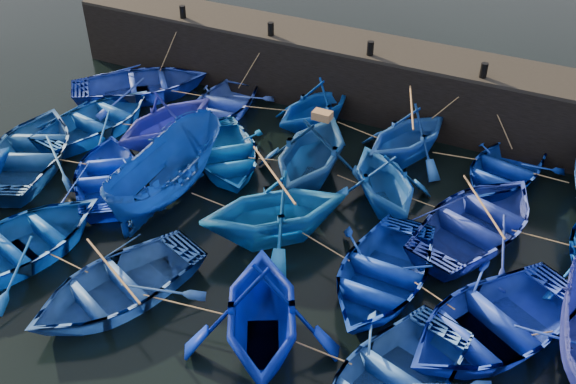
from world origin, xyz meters
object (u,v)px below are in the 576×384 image
at_px(boat_8, 225,153).
at_px(boat_13, 30,151).
at_px(boat_0, 141,84).
at_px(wooden_crate, 322,115).

relative_size(boat_8, boat_13, 0.83).
distance_m(boat_0, boat_8, 6.29).
bearing_deg(boat_0, wooden_crate, -147.29).
relative_size(boat_13, wooden_crate, 9.52).
height_order(boat_0, wooden_crate, wooden_crate).
bearing_deg(wooden_crate, boat_8, -173.16).
relative_size(boat_0, boat_8, 1.17).
xyz_separation_m(boat_13, wooden_crate, (9.13, 3.38, 1.98)).
relative_size(boat_0, boat_13, 0.98).
bearing_deg(boat_13, boat_8, -178.49).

